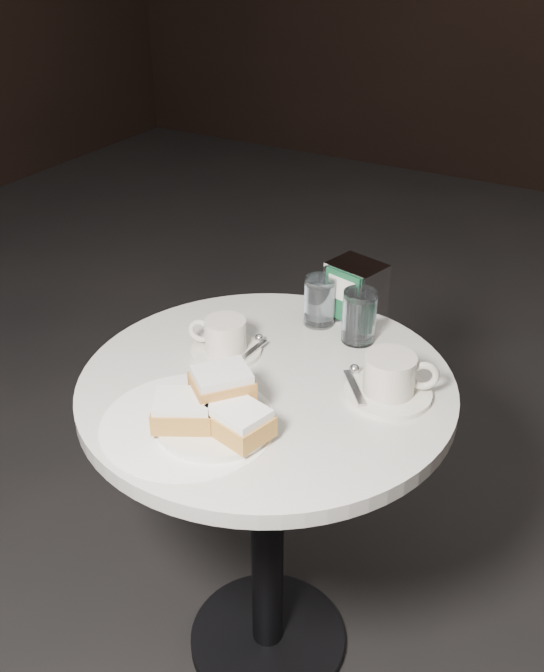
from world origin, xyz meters
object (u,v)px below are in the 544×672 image
(cafe_table, at_px, (267,463))
(coffee_cup_left, at_px, (225,339))
(beignet_plate, at_px, (215,411))
(water_glass_right, at_px, (359,317))
(coffee_cup_right, at_px, (390,379))
(napkin_dispenser, at_px, (355,292))
(water_glass_left, at_px, (320,302))

(cafe_table, distance_m, coffee_cup_left, 0.26)
(beignet_plate, bearing_deg, water_glass_right, 77.02)
(beignet_plate, relative_size, water_glass_right, 2.11)
(cafe_table, height_order, coffee_cup_left, coffee_cup_left)
(cafe_table, xyz_separation_m, coffee_cup_left, (-0.12, 0.04, 0.23))
(coffee_cup_right, xyz_separation_m, napkin_dispenser, (-0.17, 0.23, 0.03))
(beignet_plate, xyz_separation_m, water_glass_right, (0.09, 0.38, 0.02))
(cafe_table, bearing_deg, coffee_cup_right, 17.18)
(coffee_cup_left, bearing_deg, water_glass_right, 27.16)
(water_glass_right, bearing_deg, beignet_plate, -102.98)
(napkin_dispenser, bearing_deg, coffee_cup_right, -38.77)
(napkin_dispenser, bearing_deg, water_glass_right, -46.27)
(water_glass_right, bearing_deg, coffee_cup_left, -139.90)
(coffee_cup_right, xyz_separation_m, water_glass_left, (-0.23, 0.17, 0.01))
(coffee_cup_left, xyz_separation_m, water_glass_left, (0.11, 0.20, 0.02))
(coffee_cup_left, distance_m, water_glass_right, 0.27)
(beignet_plate, height_order, napkin_dispenser, napkin_dispenser)
(water_glass_left, bearing_deg, coffee_cup_right, -37.43)
(water_glass_left, relative_size, napkin_dispenser, 0.83)
(cafe_table, distance_m, coffee_cup_right, 0.32)
(beignet_plate, distance_m, water_glass_left, 0.41)
(water_glass_left, bearing_deg, napkin_dispenser, 45.55)
(coffee_cup_right, relative_size, napkin_dispenser, 1.66)
(cafe_table, distance_m, napkin_dispenser, 0.40)
(beignet_plate, bearing_deg, coffee_cup_right, 47.17)
(coffee_cup_left, xyz_separation_m, water_glass_right, (0.21, 0.17, 0.02))
(coffee_cup_left, relative_size, napkin_dispenser, 1.33)
(cafe_table, xyz_separation_m, water_glass_right, (0.09, 0.22, 0.25))
(coffee_cup_left, height_order, coffee_cup_right, coffee_cup_right)
(water_glass_left, relative_size, water_glass_right, 0.95)
(beignet_plate, relative_size, coffee_cup_right, 1.10)
(water_glass_right, bearing_deg, napkin_dispenser, 119.46)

